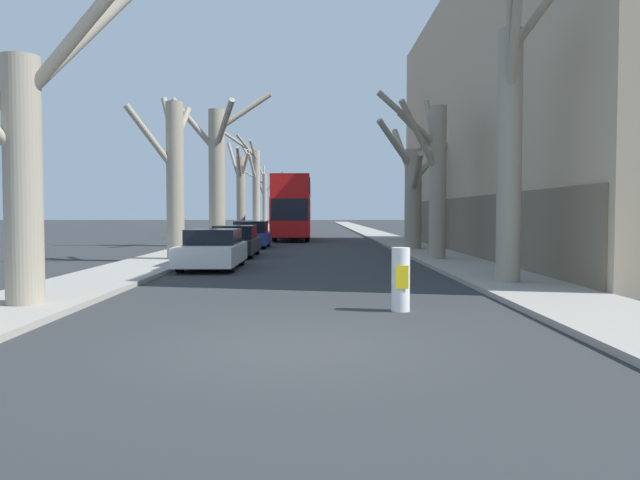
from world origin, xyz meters
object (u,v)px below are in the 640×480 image
at_px(double_decker_bus, 293,205).
at_px(parked_car_2, 251,235).
at_px(street_tree_left_5, 264,196).
at_px(street_tree_left_3, 240,192).
at_px(traffic_bollard, 401,279).
at_px(street_tree_left_4, 254,184).
at_px(street_tree_right_0, 510,141).
at_px(street_tree_left_2, 217,170).
at_px(parked_car_0, 213,249).
at_px(street_tree_right_2, 413,189).
at_px(street_tree_right_1, 434,171).
at_px(street_tree_left_0, 20,152).
at_px(parked_car_1, 235,242).
at_px(street_tree_left_1, 174,175).

relative_size(double_decker_bus, parked_car_2, 2.56).
distance_m(street_tree_left_5, double_decker_bus, 24.82).
height_order(street_tree_left_3, traffic_bollard, street_tree_left_3).
bearing_deg(street_tree_left_5, street_tree_left_4, -90.13).
bearing_deg(parked_car_2, street_tree_right_0, -65.05).
xyz_separation_m(street_tree_left_2, parked_car_0, (1.87, -13.27, -3.55)).
bearing_deg(street_tree_left_4, street_tree_right_2, -69.00).
height_order(street_tree_left_2, street_tree_right_0, street_tree_left_2).
xyz_separation_m(street_tree_right_1, street_tree_right_2, (0.23, 6.67, -0.41)).
bearing_deg(double_decker_bus, parked_car_2, -100.79).
height_order(street_tree_left_0, traffic_bollard, street_tree_left_0).
height_order(street_tree_left_4, parked_car_0, street_tree_left_4).
relative_size(street_tree_right_2, parked_car_2, 1.45).
bearing_deg(street_tree_left_3, street_tree_left_5, 90.20).
xyz_separation_m(street_tree_right_0, street_tree_right_2, (-0.08, 14.78, -0.61)).
xyz_separation_m(street_tree_left_4, double_decker_bus, (3.95, -13.84, -2.10)).
relative_size(street_tree_left_4, street_tree_left_5, 1.11).
bearing_deg(parked_car_1, parked_car_0, -90.00).
bearing_deg(street_tree_right_0, street_tree_left_2, 118.67).
distance_m(street_tree_left_0, street_tree_left_1, 11.67).
height_order(street_tree_right_2, double_decker_bus, street_tree_right_2).
relative_size(street_tree_left_4, parked_car_2, 2.15).
bearing_deg(street_tree_left_1, parked_car_0, -55.80).
height_order(street_tree_left_4, double_decker_bus, street_tree_left_4).
bearing_deg(parked_car_0, traffic_bollard, -61.18).
height_order(street_tree_right_0, double_decker_bus, street_tree_right_0).
height_order(parked_car_0, parked_car_2, parked_car_2).
bearing_deg(street_tree_left_1, street_tree_right_0, -38.26).
height_order(street_tree_left_2, parked_car_2, street_tree_left_2).
bearing_deg(parked_car_1, street_tree_right_2, 25.20).
bearing_deg(parked_car_0, street_tree_left_0, -103.57).
height_order(street_tree_right_0, parked_car_1, street_tree_right_0).
distance_m(street_tree_right_0, parked_car_1, 14.02).
height_order(parked_car_1, parked_car_2, parked_car_2).
height_order(street_tree_left_0, street_tree_left_3, street_tree_left_3).
bearing_deg(street_tree_right_0, parked_car_0, 147.69).
height_order(street_tree_left_3, street_tree_right_0, street_tree_right_0).
bearing_deg(traffic_bollard, parked_car_0, 118.82).
distance_m(street_tree_left_4, parked_car_1, 30.75).
xyz_separation_m(street_tree_left_2, parked_car_1, (1.87, -7.52, -3.55)).
bearing_deg(street_tree_right_2, street_tree_left_3, 123.98).
distance_m(street_tree_left_1, street_tree_right_1, 9.80).
bearing_deg(street_tree_left_0, parked_car_2, 84.26).
height_order(street_tree_left_5, street_tree_right_2, street_tree_left_5).
relative_size(street_tree_left_0, street_tree_right_0, 0.83).
xyz_separation_m(street_tree_left_4, parked_car_2, (2.07, -23.71, -3.83)).
distance_m(street_tree_left_0, street_tree_left_4, 45.11).
height_order(street_tree_left_3, street_tree_right_2, street_tree_left_3).
relative_size(street_tree_right_1, parked_car_1, 1.39).
relative_size(street_tree_left_0, traffic_bollard, 5.56).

